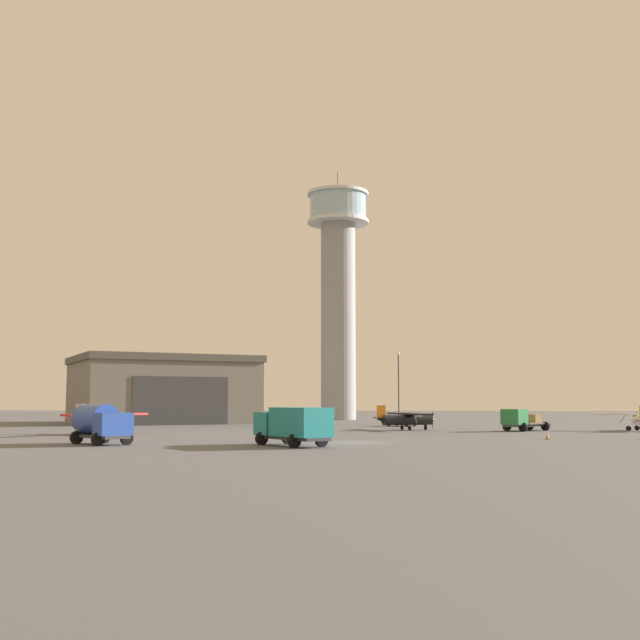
% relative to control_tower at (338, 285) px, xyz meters
% --- Properties ---
extents(ground_plane, '(400.00, 400.00, 0.00)m').
position_rel_control_tower_xyz_m(ground_plane, '(6.04, -74.60, -23.81)').
color(ground_plane, '#545456').
extents(control_tower, '(11.01, 11.01, 44.61)m').
position_rel_control_tower_xyz_m(control_tower, '(0.00, 0.00, 0.00)').
color(control_tower, gray).
rests_on(control_tower, ground_plane).
extents(hangar, '(32.67, 31.47, 9.86)m').
position_rel_control_tower_xyz_m(hangar, '(-25.15, -22.51, -18.87)').
color(hangar, '#6B665B').
rests_on(hangar, ground_plane).
extents(airplane_black, '(7.35, 9.26, 2.81)m').
position_rel_control_tower_xyz_m(airplane_black, '(10.69, -48.07, -22.50)').
color(airplane_black, black).
rests_on(airplane_black, ground_plane).
extents(airplane_red, '(7.83, 9.82, 3.02)m').
position_rel_control_tower_xyz_m(airplane_red, '(-19.34, -62.33, -22.41)').
color(airplane_red, red).
rests_on(airplane_red, ground_plane).
extents(airplane_white, '(9.54, 7.44, 2.81)m').
position_rel_control_tower_xyz_m(airplane_white, '(35.99, -48.63, -22.50)').
color(airplane_white, white).
rests_on(airplane_white, ground_plane).
extents(truck_flatbed_green, '(6.24, 6.40, 2.41)m').
position_rel_control_tower_xyz_m(truck_flatbed_green, '(23.18, -49.86, -22.63)').
color(truck_flatbed_green, '#38383D').
rests_on(truck_flatbed_green, ground_plane).
extents(truck_fuel_tanker_blue, '(5.74, 5.61, 3.04)m').
position_rel_control_tower_xyz_m(truck_fuel_tanker_blue, '(-13.36, -79.23, -22.16)').
color(truck_fuel_tanker_blue, '#38383D').
rests_on(truck_fuel_tanker_blue, ground_plane).
extents(truck_box_teal, '(6.45, 7.13, 2.82)m').
position_rel_control_tower_xyz_m(truck_box_teal, '(1.66, -80.48, -22.21)').
color(truck_box_teal, '#38383D').
rests_on(truck_box_teal, ground_plane).
extents(car_orange, '(4.57, 4.25, 1.37)m').
position_rel_control_tower_xyz_m(car_orange, '(10.33, -34.63, -23.07)').
color(car_orange, orange).
rests_on(car_orange, ground_plane).
extents(light_post_east, '(0.44, 0.44, 9.98)m').
position_rel_control_tower_xyz_m(light_post_east, '(10.13, -29.15, -17.97)').
color(light_post_east, '#38383D').
rests_on(light_post_east, ground_plane).
extents(traffic_cone_near_left, '(0.36, 0.36, 0.65)m').
position_rel_control_tower_xyz_m(traffic_cone_near_left, '(22.26, -68.28, -23.49)').
color(traffic_cone_near_left, black).
rests_on(traffic_cone_near_left, ground_plane).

